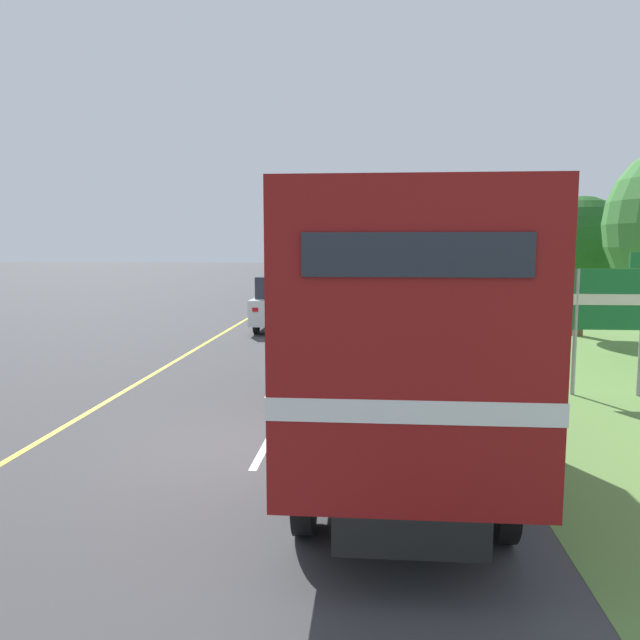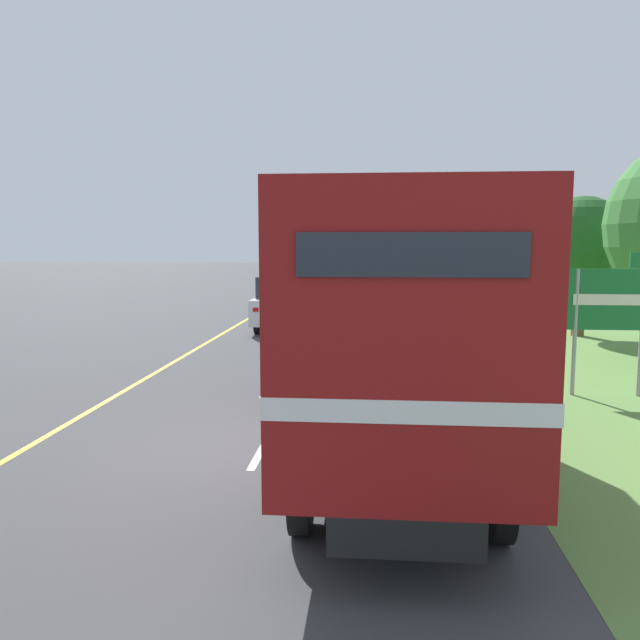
{
  "view_description": "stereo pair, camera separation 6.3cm",
  "coord_description": "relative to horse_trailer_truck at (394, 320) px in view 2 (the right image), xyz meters",
  "views": [
    {
      "loc": [
        1.66,
        -9.43,
        3.17
      ],
      "look_at": [
        0.3,
        6.83,
        1.2
      ],
      "focal_mm": 35.0,
      "sensor_mm": 36.0,
      "label": 1
    },
    {
      "loc": [
        1.72,
        -9.42,
        3.17
      ],
      "look_at": [
        0.3,
        6.83,
        1.2
      ],
      "focal_mm": 35.0,
      "sensor_mm": 36.0,
      "label": 2
    }
  ],
  "objects": [
    {
      "name": "ground_plane",
      "position": [
        -2.01,
        0.32,
        -2.07
      ],
      "size": [
        200.0,
        200.0,
        0.0
      ],
      "primitive_type": "plane",
      "color": "#3D3D3F"
    },
    {
      "name": "edge_line_yellow",
      "position": [
        -5.71,
        16.65,
        -2.07
      ],
      "size": [
        0.12,
        61.5,
        0.01
      ],
      "primitive_type": "cube",
      "color": "yellow",
      "rests_on": "ground"
    },
    {
      "name": "centre_dash_near",
      "position": [
        -2.01,
        0.56,
        -2.07
      ],
      "size": [
        0.12,
        2.6,
        0.01
      ],
      "primitive_type": "cube",
      "color": "white",
      "rests_on": "ground"
    },
    {
      "name": "centre_dash_mid_a",
      "position": [
        -2.01,
        7.16,
        -2.07
      ],
      "size": [
        0.12,
        2.6,
        0.01
      ],
      "primitive_type": "cube",
      "color": "white",
      "rests_on": "ground"
    },
    {
      "name": "centre_dash_mid_b",
      "position": [
        -2.01,
        13.76,
        -2.07
      ],
      "size": [
        0.12,
        2.6,
        0.01
      ],
      "primitive_type": "cube",
      "color": "white",
      "rests_on": "ground"
    },
    {
      "name": "centre_dash_far",
      "position": [
        -2.01,
        20.36,
        -2.07
      ],
      "size": [
        0.12,
        2.6,
        0.01
      ],
      "primitive_type": "cube",
      "color": "white",
      "rests_on": "ground"
    },
    {
      "name": "centre_dash_farthest",
      "position": [
        -2.01,
        26.96,
        -2.07
      ],
      "size": [
        0.12,
        2.6,
        0.01
      ],
      "primitive_type": "cube",
      "color": "white",
      "rests_on": "ground"
    },
    {
      "name": "horse_trailer_truck",
      "position": [
        0.0,
        0.0,
        0.0
      ],
      "size": [
        2.5,
        8.77,
        3.74
      ],
      "color": "black",
      "rests_on": "ground"
    },
    {
      "name": "lead_car_white",
      "position": [
        -3.74,
        13.95,
        -1.06
      ],
      "size": [
        1.8,
        3.95,
        2.02
      ],
      "color": "black",
      "rests_on": "ground"
    },
    {
      "name": "lead_car_grey_ahead",
      "position": [
        -0.25,
        23.15,
        -1.12
      ],
      "size": [
        1.8,
        4.48,
        1.88
      ],
      "color": "black",
      "rests_on": "ground"
    },
    {
      "name": "lead_car_red_ahead",
      "position": [
        -3.94,
        37.35,
        -1.05
      ],
      "size": [
        1.8,
        4.2,
        2.05
      ],
      "color": "black",
      "rests_on": "ground"
    },
    {
      "name": "highway_sign",
      "position": [
        4.64,
        4.29,
        -0.13
      ],
      "size": [
        1.93,
        0.09,
        3.02
      ],
      "color": "#9E9EA3",
      "rests_on": "ground"
    },
    {
      "name": "roadside_tree_mid",
      "position": [
        6.82,
        13.26,
        1.24
      ],
      "size": [
        3.0,
        3.0,
        4.84
      ],
      "color": "brown",
      "rests_on": "ground"
    },
    {
      "name": "roadside_tree_far",
      "position": [
        6.57,
        21.67,
        1.36
      ],
      "size": [
        4.45,
        4.45,
        5.66
      ],
      "color": "brown",
      "rests_on": "ground"
    },
    {
      "name": "delineator_post",
      "position": [
        2.0,
        -0.4,
        -1.57
      ],
      "size": [
        0.08,
        0.08,
        0.95
      ],
      "color": "white",
      "rests_on": "ground"
    }
  ]
}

